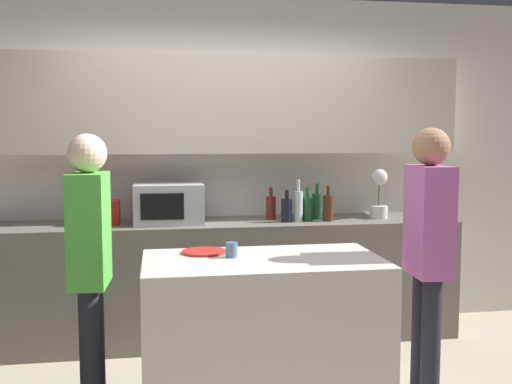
{
  "coord_description": "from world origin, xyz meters",
  "views": [
    {
      "loc": [
        -0.5,
        -3.17,
        1.6
      ],
      "look_at": [
        0.07,
        0.34,
        1.26
      ],
      "focal_mm": 42.0,
      "sensor_mm": 36.0,
      "label": 1
    }
  ],
  "objects_px": {
    "microwave": "(169,203)",
    "cup_0": "(232,250)",
    "bottle_1": "(287,210)",
    "person_left": "(90,254)",
    "toaster": "(102,213)",
    "bottle_2": "(298,206)",
    "bottle_5": "(328,207)",
    "potted_plant": "(379,194)",
    "bottle_0": "(271,207)",
    "person_center": "(428,244)",
    "bottle_3": "(307,208)",
    "bottle_4": "(317,206)",
    "plate_on_island": "(204,252)"
  },
  "relations": [
    {
      "from": "microwave",
      "to": "cup_0",
      "type": "relative_size",
      "value": 6.09
    },
    {
      "from": "bottle_1",
      "to": "person_left",
      "type": "xyz_separation_m",
      "value": [
        -1.35,
        -1.15,
        -0.07
      ]
    },
    {
      "from": "toaster",
      "to": "cup_0",
      "type": "height_order",
      "value": "toaster"
    },
    {
      "from": "bottle_2",
      "to": "bottle_5",
      "type": "height_order",
      "value": "bottle_2"
    },
    {
      "from": "potted_plant",
      "to": "person_left",
      "type": "relative_size",
      "value": 0.25
    },
    {
      "from": "bottle_0",
      "to": "person_center",
      "type": "bearing_deg",
      "value": -65.56
    },
    {
      "from": "bottle_0",
      "to": "person_center",
      "type": "relative_size",
      "value": 0.16
    },
    {
      "from": "toaster",
      "to": "potted_plant",
      "type": "relative_size",
      "value": 0.66
    },
    {
      "from": "bottle_3",
      "to": "person_center",
      "type": "distance_m",
      "value": 1.37
    },
    {
      "from": "bottle_1",
      "to": "bottle_2",
      "type": "bearing_deg",
      "value": -0.22
    },
    {
      "from": "toaster",
      "to": "bottle_5",
      "type": "bearing_deg",
      "value": -3.04
    },
    {
      "from": "microwave",
      "to": "bottle_0",
      "type": "xyz_separation_m",
      "value": [
        0.8,
        0.06,
        -0.05
      ]
    },
    {
      "from": "person_left",
      "to": "person_center",
      "type": "relative_size",
      "value": 0.98
    },
    {
      "from": "bottle_5",
      "to": "person_left",
      "type": "relative_size",
      "value": 0.17
    },
    {
      "from": "bottle_1",
      "to": "bottle_4",
      "type": "relative_size",
      "value": 0.87
    },
    {
      "from": "microwave",
      "to": "bottle_2",
      "type": "relative_size",
      "value": 1.59
    },
    {
      "from": "potted_plant",
      "to": "bottle_1",
      "type": "xyz_separation_m",
      "value": [
        -0.78,
        -0.09,
        -0.1
      ]
    },
    {
      "from": "toaster",
      "to": "plate_on_island",
      "type": "bearing_deg",
      "value": -58.26
    },
    {
      "from": "bottle_3",
      "to": "bottle_5",
      "type": "bearing_deg",
      "value": -13.22
    },
    {
      "from": "bottle_2",
      "to": "cup_0",
      "type": "distance_m",
      "value": 1.33
    },
    {
      "from": "bottle_0",
      "to": "bottle_1",
      "type": "distance_m",
      "value": 0.17
    },
    {
      "from": "potted_plant",
      "to": "bottle_0",
      "type": "distance_m",
      "value": 0.88
    },
    {
      "from": "plate_on_island",
      "to": "cup_0",
      "type": "bearing_deg",
      "value": -45.08
    },
    {
      "from": "bottle_4",
      "to": "plate_on_island",
      "type": "bearing_deg",
      "value": -131.46
    },
    {
      "from": "bottle_1",
      "to": "bottle_5",
      "type": "xyz_separation_m",
      "value": [
        0.33,
        -0.0,
        0.01
      ]
    },
    {
      "from": "toaster",
      "to": "bottle_5",
      "type": "xyz_separation_m",
      "value": [
        1.72,
        -0.09,
        0.02
      ]
    },
    {
      "from": "bottle_2",
      "to": "bottle_0",
      "type": "bearing_deg",
      "value": 142.25
    },
    {
      "from": "bottle_5",
      "to": "person_left",
      "type": "distance_m",
      "value": 2.03
    },
    {
      "from": "toaster",
      "to": "bottle_4",
      "type": "distance_m",
      "value": 1.66
    },
    {
      "from": "microwave",
      "to": "bottle_3",
      "type": "distance_m",
      "value": 1.07
    },
    {
      "from": "person_left",
      "to": "bottle_2",
      "type": "bearing_deg",
      "value": 132.21
    },
    {
      "from": "bottle_3",
      "to": "plate_on_island",
      "type": "xyz_separation_m",
      "value": [
        -0.88,
        -1.04,
        -0.11
      ]
    },
    {
      "from": "bottle_0",
      "to": "bottle_3",
      "type": "height_order",
      "value": "bottle_3"
    },
    {
      "from": "microwave",
      "to": "bottle_1",
      "type": "height_order",
      "value": "microwave"
    },
    {
      "from": "potted_plant",
      "to": "bottle_5",
      "type": "height_order",
      "value": "potted_plant"
    },
    {
      "from": "cup_0",
      "to": "person_left",
      "type": "xyz_separation_m",
      "value": [
        -0.78,
        0.0,
        0.0
      ]
    },
    {
      "from": "bottle_1",
      "to": "bottle_3",
      "type": "xyz_separation_m",
      "value": [
        0.17,
        0.03,
        0.01
      ]
    },
    {
      "from": "bottle_0",
      "to": "person_left",
      "type": "xyz_separation_m",
      "value": [
        -1.25,
        -1.3,
        -0.07
      ]
    },
    {
      "from": "microwave",
      "to": "bottle_4",
      "type": "height_order",
      "value": "microwave"
    },
    {
      "from": "person_center",
      "to": "microwave",
      "type": "bearing_deg",
      "value": 51.03
    },
    {
      "from": "potted_plant",
      "to": "bottle_0",
      "type": "relative_size",
      "value": 1.55
    },
    {
      "from": "bottle_0",
      "to": "bottle_4",
      "type": "relative_size",
      "value": 0.89
    },
    {
      "from": "toaster",
      "to": "potted_plant",
      "type": "xyz_separation_m",
      "value": [
        2.17,
        0.0,
        0.11
      ]
    },
    {
      "from": "toaster",
      "to": "potted_plant",
      "type": "bearing_deg",
      "value": 0.0
    },
    {
      "from": "bottle_1",
      "to": "bottle_2",
      "type": "relative_size",
      "value": 0.76
    },
    {
      "from": "bottle_2",
      "to": "bottle_5",
      "type": "relative_size",
      "value": 1.17
    },
    {
      "from": "bottle_0",
      "to": "cup_0",
      "type": "bearing_deg",
      "value": -109.95
    },
    {
      "from": "bottle_0",
      "to": "person_left",
      "type": "relative_size",
      "value": 0.16
    },
    {
      "from": "bottle_5",
      "to": "plate_on_island",
      "type": "relative_size",
      "value": 1.08
    },
    {
      "from": "bottle_4",
      "to": "plate_on_island",
      "type": "distance_m",
      "value": 1.48
    }
  ]
}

